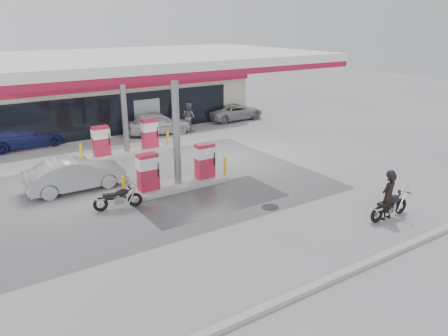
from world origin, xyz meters
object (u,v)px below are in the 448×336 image
at_px(parked_motorcycle, 119,198).
at_px(parked_car_left, 23,136).
at_px(sedan_white, 158,123).
at_px(pump_island_far, 127,142).
at_px(parked_car_right, 234,111).
at_px(pump_island_near, 178,172).
at_px(hatchback_silver, 76,174).
at_px(attendant, 189,117).
at_px(main_motorcycle, 390,206).
at_px(biker_main, 388,196).

bearing_deg(parked_motorcycle, parked_car_left, 110.34).
bearing_deg(parked_motorcycle, sedan_white, 70.18).
height_order(pump_island_far, parked_car_right, pump_island_far).
xyz_separation_m(sedan_white, parked_car_left, (-7.92, 1.37, -0.02)).
relative_size(pump_island_near, hatchback_silver, 1.21).
height_order(pump_island_far, sedan_white, pump_island_far).
distance_m(attendant, hatchback_silver, 11.40).
height_order(parked_motorcycle, sedan_white, sedan_white).
bearing_deg(attendant, parked_car_right, -94.69).
bearing_deg(parked_car_left, parked_car_right, -95.57).
xyz_separation_m(pump_island_far, parked_car_right, (10.00, 4.00, -0.09)).
bearing_deg(main_motorcycle, parked_motorcycle, 141.19).
xyz_separation_m(biker_main, attendant, (0.53, 16.00, 0.04)).
xyz_separation_m(pump_island_far, sedan_white, (3.42, 3.20, -0.00)).
bearing_deg(hatchback_silver, parked_car_right, -59.98).
relative_size(pump_island_near, parked_car_left, 1.09).
relative_size(main_motorcycle, biker_main, 1.13).
bearing_deg(pump_island_far, sedan_white, 43.09).
height_order(pump_island_near, hatchback_silver, pump_island_near).
bearing_deg(parked_car_left, pump_island_near, -160.25).
height_order(pump_island_near, attendant, attendant).
xyz_separation_m(biker_main, parked_car_right, (5.06, 17.20, -0.29)).
distance_m(sedan_white, attendant, 2.10).
xyz_separation_m(parked_motorcycle, parked_car_right, (13.04, 10.81, 0.18)).
xyz_separation_m(main_motorcycle, attendant, (0.33, 16.00, 0.48)).
bearing_deg(biker_main, main_motorcycle, 176.75).
relative_size(main_motorcycle, hatchback_silver, 0.48).
distance_m(main_motorcycle, parked_car_left, 20.21).
xyz_separation_m(pump_island_far, main_motorcycle, (5.13, -13.20, -0.25)).
bearing_deg(biker_main, attendant, -97.06).
xyz_separation_m(pump_island_near, attendant, (5.47, 8.80, 0.24)).
xyz_separation_m(parked_motorcycle, parked_car_left, (-1.46, 11.38, 0.25)).
height_order(sedan_white, parked_car_left, sedan_white).
distance_m(pump_island_near, attendant, 10.36).
bearing_deg(biker_main, parked_car_left, -67.21).
height_order(pump_island_near, pump_island_far, same).
xyz_separation_m(main_motorcycle, parked_motorcycle, (-8.17, 6.39, -0.03)).
bearing_deg(parked_car_right, pump_island_far, 110.55).
xyz_separation_m(attendant, hatchback_silver, (-9.30, -6.60, -0.25)).
bearing_deg(main_motorcycle, biker_main, -178.85).
distance_m(pump_island_far, attendant, 6.15).
relative_size(parked_motorcycle, hatchback_silver, 0.45).
bearing_deg(pump_island_near, sedan_white, 69.60).
relative_size(sedan_white, parked_car_left, 0.88).
bearing_deg(attendant, biker_main, 158.59).
relative_size(biker_main, sedan_white, 0.44).
distance_m(main_motorcycle, attendant, 16.01).
xyz_separation_m(pump_island_far, biker_main, (4.94, -13.20, 0.20)).
xyz_separation_m(hatchback_silver, parked_car_right, (13.83, 7.80, -0.08)).
height_order(pump_island_near, biker_main, biker_main).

